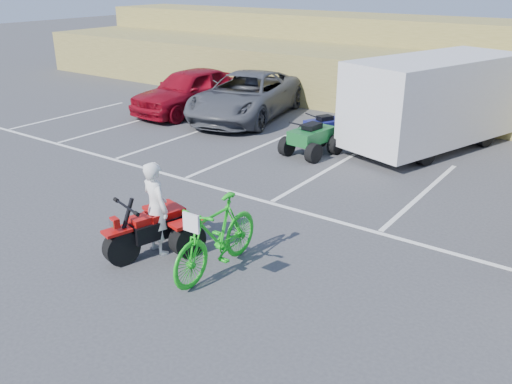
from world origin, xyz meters
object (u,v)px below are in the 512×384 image
Objects in this scene: green_dirt_bike at (217,236)px; cargo_trailer at (434,100)px; red_trike_atv at (152,254)px; red_car at (190,90)px; quad_atv_blue at (324,141)px; grey_pickup at (246,96)px; rider at (156,208)px; quad_atv_green at (311,155)px.

cargo_trailer is at bearing 85.48° from green_dirt_bike.
red_trike_atv is 1.59m from green_dirt_bike.
red_car is 6.09m from quad_atv_blue.
grey_pickup is at bearing 122.62° from green_dirt_bike.
green_dirt_bike reaches higher than quad_atv_blue.
quad_atv_blue is at bearing -67.74° from rider.
red_trike_atv is at bearing -75.77° from grey_pickup.
red_car is at bearing -156.75° from cargo_trailer.
green_dirt_bike is at bearing -42.82° from red_car.
cargo_trailer reaches higher than green_dirt_bike.
grey_pickup is at bearing 156.56° from quad_atv_green.
green_dirt_bike is at bearing -160.91° from rider.
quad_atv_green is at bearing -42.87° from grey_pickup.
quad_atv_blue is (-1.02, 8.33, -0.90)m from rider.
quad_atv_green is (-0.63, 6.86, -0.90)m from rider.
grey_pickup is 3.62× the size of quad_atv_green.
grey_pickup reaches higher than quad_atv_blue.
cargo_trailer is (1.92, 9.58, 0.56)m from rider.
rider reaches higher than quad_atv_green.
red_car is 6.73m from quad_atv_green.
rider is at bearing -77.85° from quad_atv_green.
rider is 0.31× the size of grey_pickup.
cargo_trailer is (1.96, 9.73, 1.46)m from red_trike_atv.
green_dirt_bike is 9.54m from cargo_trailer.
red_car is (-6.99, 8.89, 0.83)m from red_trike_atv.
rider is 1.39m from green_dirt_bike.
quad_atv_green is at bearing -69.43° from rider.
cargo_trailer reaches higher than red_car.
rider reaches higher than grey_pickup.
rider reaches higher than green_dirt_bike.
quad_atv_blue is (-0.98, 8.48, 0.00)m from red_trike_atv.
rider is at bearing -75.22° from grey_pickup.
quad_atv_blue is at bearing 111.88° from red_trike_atv.
green_dirt_bike is 0.39× the size of grey_pickup.
green_dirt_bike is at bearing -68.69° from grey_pickup.
red_trike_atv is at bearing -58.44° from quad_atv_blue.
red_trike_atv is 7.03m from quad_atv_green.
rider reaches higher than red_car.
red_car is (-8.41, 8.65, 0.15)m from green_dirt_bike.
quad_atv_green is (-2.55, -2.73, -1.46)m from cargo_trailer.
green_dirt_bike is at bearing -48.85° from quad_atv_blue.
red_car is 3.03× the size of quad_atv_green.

